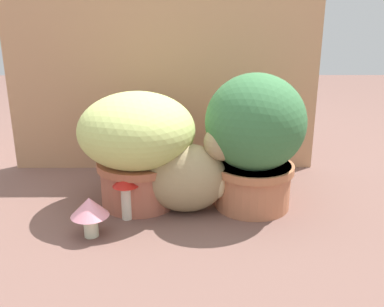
% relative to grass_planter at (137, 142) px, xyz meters
% --- Properties ---
extents(ground_plane, '(6.00, 6.00, 0.00)m').
position_rel_grass_planter_xyz_m(ground_plane, '(0.06, -0.11, -0.21)').
color(ground_plane, brown).
extents(cardboard_backdrop, '(1.18, 0.03, 0.78)m').
position_rel_grass_planter_xyz_m(cardboard_backdrop, '(0.06, 0.35, 0.18)').
color(cardboard_backdrop, tan).
rests_on(cardboard_backdrop, ground).
extents(grass_planter, '(0.37, 0.37, 0.37)m').
position_rel_grass_planter_xyz_m(grass_planter, '(0.00, 0.00, 0.00)').
color(grass_planter, '#B0604A').
rests_on(grass_planter, ground).
extents(leafy_planter, '(0.31, 0.31, 0.43)m').
position_rel_grass_planter_xyz_m(leafy_planter, '(0.37, -0.02, 0.02)').
color(leafy_planter, '#B86F4D').
rests_on(leafy_planter, ground).
extents(cat, '(0.38, 0.18, 0.32)m').
position_rel_grass_planter_xyz_m(cat, '(0.17, -0.05, -0.09)').
color(cat, tan).
rests_on(cat, ground).
extents(mushroom_ornament_red, '(0.08, 0.08, 0.14)m').
position_rel_grass_planter_xyz_m(mushroom_ornament_red, '(-0.03, -0.11, -0.11)').
color(mushroom_ornament_red, silver).
rests_on(mushroom_ornament_red, ground).
extents(mushroom_ornament_pink, '(0.11, 0.11, 0.12)m').
position_rel_grass_planter_xyz_m(mushroom_ornament_pink, '(-0.11, -0.22, -0.13)').
color(mushroom_ornament_pink, silver).
rests_on(mushroom_ornament_pink, ground).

